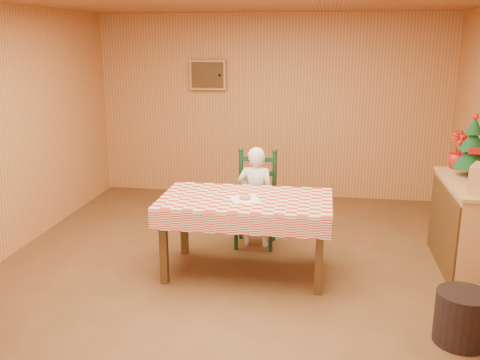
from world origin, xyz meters
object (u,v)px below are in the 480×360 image
object	(u,v)px
seated_child	(256,197)
storage_bin	(462,318)
dining_table	(246,206)
christmas_tree	(472,148)
ladder_chair	(256,201)
shelf_unit	(469,228)

from	to	relation	value
seated_child	storage_bin	size ratio (longest dim) A/B	2.75
dining_table	christmas_tree	size ratio (longest dim) A/B	2.67
dining_table	christmas_tree	bearing A→B (deg)	15.04
ladder_chair	shelf_unit	xyz separation A→B (m)	(2.15, -0.46, -0.04)
seated_child	shelf_unit	distance (m)	2.19
shelf_unit	christmas_tree	bearing A→B (deg)	88.02
ladder_chair	seated_child	size ratio (longest dim) A/B	0.96
dining_table	shelf_unit	bearing A→B (deg)	8.75
dining_table	seated_child	size ratio (longest dim) A/B	1.47
dining_table	seated_child	world-z (taller)	seated_child
christmas_tree	dining_table	bearing A→B (deg)	-164.96
seated_child	shelf_unit	world-z (taller)	seated_child
seated_child	storage_bin	bearing A→B (deg)	136.26
ladder_chair	christmas_tree	xyz separation A→B (m)	(2.16, -0.21, 0.71)
dining_table	shelf_unit	size ratio (longest dim) A/B	1.34
dining_table	ladder_chair	distance (m)	0.81
christmas_tree	storage_bin	distance (m)	1.91
christmas_tree	storage_bin	world-z (taller)	christmas_tree
christmas_tree	ladder_chair	bearing A→B (deg)	174.57
shelf_unit	storage_bin	distance (m)	1.40
dining_table	seated_child	xyz separation A→B (m)	(-0.00, 0.73, -0.13)
dining_table	storage_bin	distance (m)	2.12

